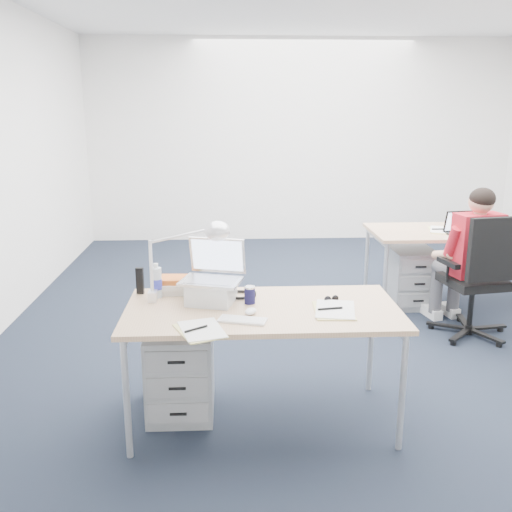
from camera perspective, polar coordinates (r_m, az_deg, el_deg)
The scene contains 23 objects.
floor at distance 5.10m, azimuth 9.40°, elevation -7.01°, with size 7.00×7.00×0.00m, color black.
room at distance 4.75m, azimuth 10.27°, elevation 12.60°, with size 6.02×7.02×2.80m.
desk_near at distance 3.36m, azimuth 0.64°, elevation -5.93°, with size 1.60×0.80×0.73m.
desk_far at distance 5.77m, azimuth 19.25°, elevation 2.00°, with size 1.60×0.80×0.73m.
office_chair at distance 5.08m, azimuth 20.95°, elevation -4.33°, with size 0.76×0.76×1.05m.
seated_person at distance 5.13m, azimuth 20.24°, elevation -0.28°, with size 0.45×0.71×1.24m.
drawer_pedestal_near at distance 3.66m, azimuth -7.53°, elevation -11.23°, with size 0.40×0.50×0.55m, color #9A9E9F.
drawer_pedestal_far at distance 5.72m, azimuth 15.21°, elevation -2.02°, with size 0.40×0.50×0.55m, color #9A9E9F.
silver_laptop at distance 3.38m, azimuth -4.55°, elevation -1.73°, with size 0.35×0.27×0.37m, color silver, non-canonical shape.
wireless_keyboard at distance 3.14m, azimuth -1.36°, elevation -6.41°, with size 0.26×0.11×0.01m, color white.
computer_mouse at distance 3.24m, azimuth -0.54°, elevation -5.56°, with size 0.06×0.10×0.03m, color white.
headphones at distance 3.53m, azimuth -1.60°, elevation -3.81°, with size 0.20×0.15×0.03m, color black, non-canonical shape.
can_koozie at distance 3.40m, azimuth -0.63°, elevation -3.91°, with size 0.06×0.06×0.11m, color #14133D.
water_bottle at distance 3.55m, azimuth -9.93°, elevation -2.41°, with size 0.07×0.07×0.21m, color silver.
bear_figurine at distance 3.53m, azimuth -6.54°, elevation -3.12°, with size 0.07×0.05×0.13m, color #407A20, non-canonical shape.
book_stack at distance 3.63m, azimuth -7.88°, elevation -2.88°, with size 0.22×0.16×0.10m, color silver.
cordless_phone at distance 3.64m, azimuth -11.53°, elevation -2.44°, with size 0.04×0.03×0.17m, color black.
papers_left at distance 3.01m, azimuth -5.63°, elevation -7.44°, with size 0.21×0.30×0.01m, color #E0D581.
papers_right at distance 3.32m, azimuth 7.78°, elevation -5.40°, with size 0.22×0.31×0.01m, color #E0D581.
sunglasses at distance 3.49m, azimuth 7.55°, elevation -4.28°, with size 0.10×0.04×0.02m, color black, non-canonical shape.
desk_lamp at distance 3.42m, azimuth -7.93°, elevation -0.40°, with size 0.45×0.16×0.51m, color silver, non-canonical shape.
dark_laptop at distance 5.54m, azimuth 20.30°, elevation 3.09°, with size 0.31×0.30×0.22m, color black, non-canonical shape.
far_papers at distance 5.69m, azimuth 18.11°, elevation 2.46°, with size 0.23×0.32×0.01m, color white.
Camera 1 is at (-1.06, -4.63, 1.86)m, focal length 40.00 mm.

